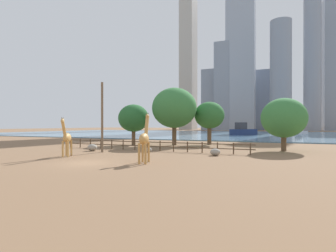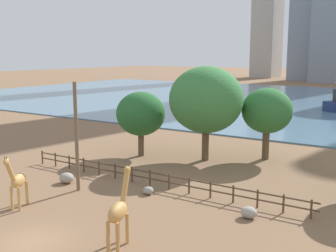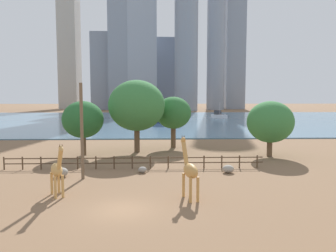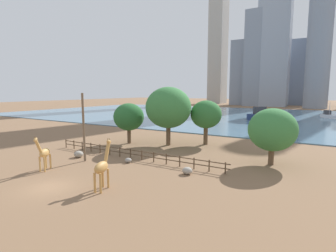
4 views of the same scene
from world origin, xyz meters
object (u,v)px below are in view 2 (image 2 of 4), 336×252
giraffe_companion (119,211)px  boulder_by_pole (249,212)px  boulder_small (148,190)px  tree_left_large (141,114)px  tree_left_small (206,100)px  giraffe_tall (17,181)px  tree_center_broad (267,111)px  utility_pole (76,137)px  boulder_near_fence (67,178)px

giraffe_companion → boulder_by_pole: bearing=-46.1°
boulder_small → tree_left_large: size_ratio=0.12×
tree_left_small → tree_left_large: bearing=-162.8°
giraffe_tall → giraffe_companion: bearing=56.5°
giraffe_companion → tree_left_large: tree_left_large is taller
boulder_small → tree_center_broad: size_ratio=0.11×
utility_pole → boulder_near_fence: utility_pole is taller
utility_pole → giraffe_tall: bearing=-97.9°
giraffe_tall → boulder_near_fence: (-1.46, 5.88, -1.53)m
utility_pole → tree_left_large: size_ratio=1.26×
tree_center_broad → giraffe_tall: bearing=-113.1°
boulder_by_pole → tree_left_small: bearing=128.5°
giraffe_tall → tree_left_small: bearing=137.5°
giraffe_tall → tree_left_large: (-1.82, 16.76, 2.45)m
giraffe_tall → tree_center_broad: 24.58m
boulder_small → tree_left_large: 12.94m
utility_pole → boulder_small: size_ratio=10.32×
giraffe_tall → tree_left_large: tree_left_large is taller
giraffe_companion → tree_left_large: bearing=16.9°
tree_left_small → boulder_by_pole: bearing=-51.5°
giraffe_companion → boulder_near_fence: giraffe_companion is taller
boulder_by_pole → giraffe_companion: bearing=-120.1°
tree_left_large → tree_left_small: size_ratio=0.72×
giraffe_tall → tree_left_small: tree_left_small is taller
giraffe_companion → tree_left_small: size_ratio=0.47×
giraffe_tall → tree_left_small: size_ratio=0.44×
boulder_small → tree_left_large: tree_left_large is taller
tree_left_large → tree_center_broad: bearing=26.5°
boulder_by_pole → tree_left_large: tree_left_large is taller
utility_pole → boulder_near_fence: size_ratio=6.78×
boulder_near_fence → boulder_by_pole: bearing=3.9°
giraffe_companion → boulder_by_pole: 9.11m
boulder_by_pole → tree_left_large: bearing=148.2°
giraffe_companion → tree_left_small: bearing=-1.9°
giraffe_tall → giraffe_companion: 9.62m
giraffe_tall → boulder_small: bearing=112.3°
utility_pole → boulder_by_pole: bearing=8.0°
giraffe_companion → boulder_near_fence: size_ratio=3.56×
utility_pole → tree_center_broad: 19.55m
tree_center_broad → boulder_near_fence: bearing=-123.7°
boulder_near_fence → tree_left_large: (-0.36, 10.89, 3.99)m
giraffe_tall → giraffe_companion: size_ratio=0.92×
boulder_by_pole → tree_left_large: 19.12m
tree_left_large → tree_left_small: tree_left_small is taller
boulder_near_fence → boulder_by_pole: 15.57m
boulder_by_pole → tree_left_large: (-15.89, 9.84, 4.04)m
boulder_near_fence → tree_center_broad: size_ratio=0.17×
tree_center_broad → utility_pole: bearing=-117.1°
utility_pole → tree_center_broad: size_ratio=1.17×
giraffe_tall → boulder_small: size_ratio=5.00×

